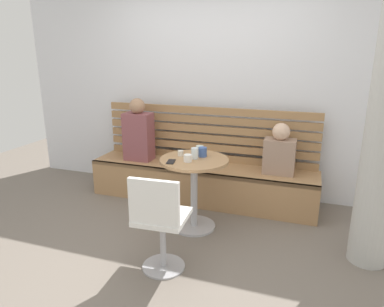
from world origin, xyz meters
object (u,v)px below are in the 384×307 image
Objects in this scene: cafe_table at (194,180)px; cup_glass_short at (200,150)px; cup_mug_blue at (203,152)px; cup_espresso_small at (181,153)px; person_adult at (138,133)px; cup_ceramic_white at (188,158)px; booth_bench at (201,183)px; person_child_left at (280,152)px; cup_water_clear at (195,153)px; phone_on_table at (171,162)px; white_chair at (160,221)px.

cup_glass_short is (-0.01, 0.20, 0.26)m from cafe_table.
cafe_table is 7.79× the size of cup_mug_blue.
cafe_table is at bearing -17.73° from cup_espresso_small.
cup_mug_blue is at bearing 60.72° from cafe_table.
person_adult is 9.61× the size of cup_glass_short.
booth_bench is at bearing 97.91° from cup_ceramic_white.
cup_espresso_small is (-0.16, 0.05, 0.25)m from cafe_table.
person_child_left is 1.13m from cup_ceramic_white.
phone_on_table is at bearing -136.05° from cup_water_clear.
phone_on_table is (-0.01, -0.22, -0.02)m from cup_espresso_small.
cup_water_clear is 0.17m from cup_espresso_small.
cup_espresso_small is at bearing 75.83° from phone_on_table.
cup_mug_blue reaches higher than booth_bench.
cafe_table is 0.82m from white_chair.
phone_on_table is (-0.93, -0.88, 0.06)m from person_child_left.
phone_on_table is (-0.15, -0.06, -0.03)m from cup_ceramic_white.
cup_water_clear is 0.19m from cup_glass_short.
cup_glass_short is at bearing 42.83° from cup_espresso_small.
cup_espresso_small is (-0.17, 0.05, -0.03)m from cup_water_clear.
person_adult is 1.05m from cup_glass_short.
cup_espresso_small is (-0.03, -0.62, 0.55)m from booth_bench.
cup_glass_short reaches higher than booth_bench.
cup_water_clear reaches higher than cup_glass_short.
cafe_table is at bearing 75.43° from cup_ceramic_white.
white_chair is 10.63× the size of cup_glass_short.
cup_ceramic_white is (-0.03, -0.11, 0.26)m from cafe_table.
person_child_left is (1.71, 0.05, -0.10)m from person_adult.
white_chair is at bearing -86.61° from phone_on_table.
cup_ceramic_white is (-0.08, -0.21, -0.01)m from cup_mug_blue.
person_adult is 1.16m from cup_water_clear.
booth_bench is 4.75× the size of person_child_left.
cup_espresso_small is (-0.15, 0.87, 0.30)m from white_chair.
cafe_table is 0.30m from cup_espresso_small.
person_adult is 1.14m from phone_on_table.
white_chair is (0.12, -1.49, 0.24)m from booth_bench.
phone_on_table is at bearing -157.09° from cup_ceramic_white.
person_adult reaches higher than phone_on_table.
cup_espresso_small is (0.79, -0.61, -0.02)m from person_adult.
cup_ceramic_white is 0.57× the size of phone_on_table.
cup_espresso_small reaches higher than booth_bench.
person_adult is 1.00m from cup_espresso_small.
cup_mug_blue is at bearing -71.46° from booth_bench.
person_adult is at bearing 122.27° from phone_on_table.
person_child_left is at bearing 63.19° from white_chair.
cup_water_clear is 0.79× the size of phone_on_table.
booth_bench is 19.29× the size of phone_on_table.
cup_glass_short is (-0.01, 0.19, -0.02)m from cup_water_clear.
booth_bench is at bearing 101.81° from cup_water_clear.
booth_bench is 0.83m from cup_espresso_small.
person_adult is 1.20m from cup_ceramic_white.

